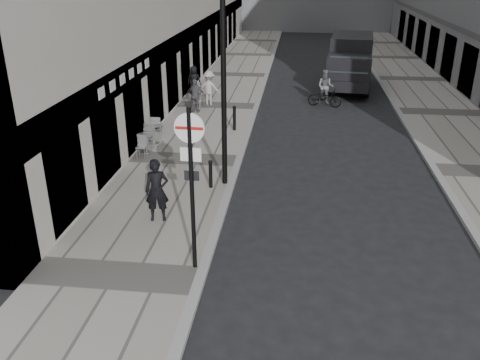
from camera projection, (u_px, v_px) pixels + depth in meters
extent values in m
cube|color=gray|center=(217.00, 106.00, 25.83)|extent=(4.00, 60.00, 0.12)
cube|color=gray|center=(440.00, 113.00, 24.67)|extent=(4.00, 60.00, 0.12)
imported|color=black|center=(157.00, 191.00, 14.05)|extent=(0.73, 0.55, 1.80)
cylinder|color=black|center=(192.00, 192.00, 11.41)|extent=(0.10, 0.10, 3.92)
cylinder|color=white|center=(189.00, 128.00, 10.81)|extent=(0.67, 0.08, 0.67)
cube|color=#B21414|center=(189.00, 128.00, 10.79)|extent=(0.62, 0.05, 0.07)
cube|color=white|center=(191.00, 155.00, 11.08)|extent=(0.47, 0.05, 0.31)
cylinder|color=black|center=(224.00, 90.00, 15.53)|extent=(0.17, 0.17, 6.22)
cylinder|color=black|center=(211.00, 175.00, 16.27)|extent=(0.12, 0.12, 0.87)
cylinder|color=black|center=(234.00, 119.00, 21.80)|extent=(0.13, 0.13, 1.00)
cylinder|color=black|center=(329.00, 87.00, 27.95)|extent=(0.42, 0.95, 0.92)
cylinder|color=black|center=(366.00, 89.00, 27.53)|extent=(0.42, 0.95, 0.92)
cylinder|color=black|center=(333.00, 73.00, 31.43)|extent=(0.42, 0.95, 0.92)
cylinder|color=black|center=(367.00, 75.00, 31.01)|extent=(0.42, 0.95, 0.92)
cube|color=black|center=(351.00, 55.00, 29.88)|extent=(2.75, 4.36, 2.29)
cube|color=black|center=(349.00, 71.00, 27.25)|extent=(2.51, 2.31, 1.61)
cube|color=#1E2328|center=(349.00, 65.00, 26.30)|extent=(2.04, 0.63, 0.85)
imported|color=black|center=(325.00, 98.00, 25.83)|extent=(1.83, 1.03, 0.91)
imported|color=slate|center=(325.00, 87.00, 25.61)|extent=(0.97, 0.84, 1.72)
imported|color=#4F4E53|center=(196.00, 96.00, 24.27)|extent=(0.95, 0.41, 1.61)
imported|color=#AAA39D|center=(209.00, 88.00, 25.55)|extent=(1.20, 0.81, 1.72)
imported|color=black|center=(194.00, 80.00, 27.62)|extent=(0.78, 0.54, 1.53)
cylinder|color=silver|center=(154.00, 143.00, 20.36)|extent=(0.47, 0.47, 0.03)
cylinder|color=silver|center=(153.00, 134.00, 20.21)|extent=(0.06, 0.06, 0.78)
cylinder|color=silver|center=(152.00, 125.00, 20.05)|extent=(0.74, 0.74, 0.03)
cylinder|color=#A5A5A7|center=(146.00, 152.00, 19.43)|extent=(0.41, 0.41, 0.03)
cylinder|color=#A5A5A7|center=(146.00, 144.00, 19.29)|extent=(0.06, 0.06, 0.69)
cylinder|color=#A5A5A7|center=(145.00, 135.00, 19.15)|extent=(0.66, 0.66, 0.03)
cylinder|color=#B6B6B8|center=(200.00, 107.00, 25.38)|extent=(0.41, 0.41, 0.03)
cylinder|color=#B6B6B8|center=(199.00, 100.00, 25.25)|extent=(0.06, 0.06, 0.69)
cylinder|color=#B6B6B8|center=(199.00, 94.00, 25.11)|extent=(0.66, 0.66, 0.03)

